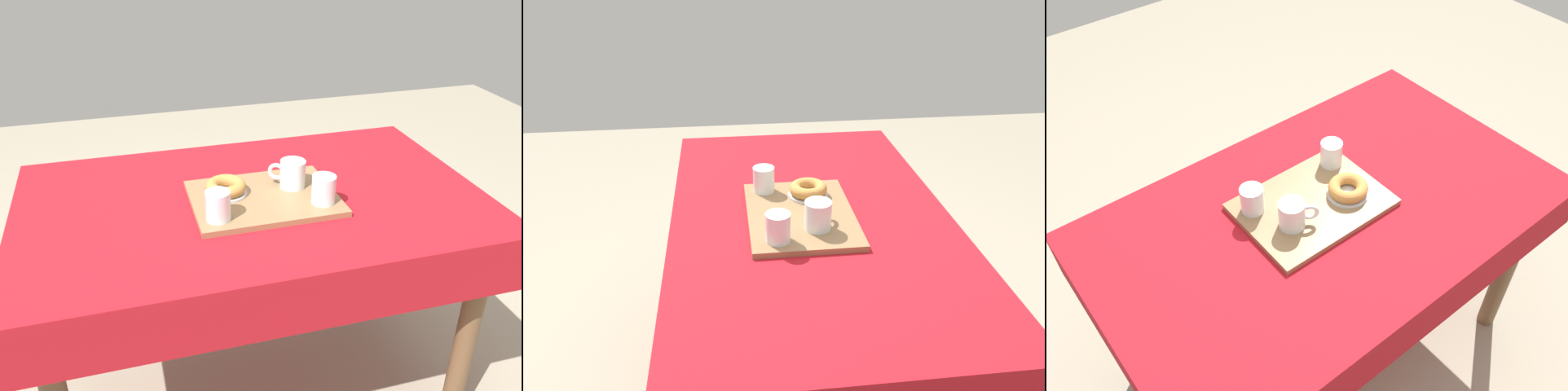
{
  "view_description": "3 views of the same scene",
  "coord_description": "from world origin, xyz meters",
  "views": [
    {
      "loc": [
        -0.36,
        -1.35,
        1.51
      ],
      "look_at": [
        0.02,
        -0.04,
        0.78
      ],
      "focal_mm": 37.32,
      "sensor_mm": 36.0,
      "label": 1
    },
    {
      "loc": [
        1.38,
        -0.24,
        1.53
      ],
      "look_at": [
        0.0,
        -0.08,
        0.82
      ],
      "focal_mm": 36.64,
      "sensor_mm": 36.0,
      "label": 2
    },
    {
      "loc": [
        0.74,
        0.84,
        1.92
      ],
      "look_at": [
        0.04,
        -0.03,
        0.82
      ],
      "focal_mm": 38.39,
      "sensor_mm": 36.0,
      "label": 3
    }
  ],
  "objects": [
    {
      "name": "donut_plate_left",
      "position": [
        -0.08,
        0.01,
        0.78
      ],
      "size": [
        0.12,
        0.12,
        0.01
      ],
      "primitive_type": "cylinder",
      "color": "silver",
      "rests_on": "serving_tray"
    },
    {
      "name": "tea_mug_left",
      "position": [
        0.12,
        -0.0,
        0.82
      ],
      "size": [
        0.11,
        0.08,
        0.08
      ],
      "color": "white",
      "rests_on": "serving_tray"
    },
    {
      "name": "dining_table",
      "position": [
        0.0,
        0.0,
        0.64
      ],
      "size": [
        1.36,
        0.83,
        0.76
      ],
      "color": "#A8141E",
      "rests_on": "ground"
    },
    {
      "name": "sugar_donut_left",
      "position": [
        -0.08,
        0.01,
        0.8
      ],
      "size": [
        0.12,
        0.12,
        0.04
      ],
      "primitive_type": "torus",
      "color": "#BC7F3D",
      "rests_on": "donut_plate_left"
    },
    {
      "name": "ground_plane",
      "position": [
        0.0,
        0.0,
        0.0
      ],
      "size": [
        6.0,
        6.0,
        0.0
      ],
      "primitive_type": "plane",
      "color": "gray"
    },
    {
      "name": "water_glass_near",
      "position": [
        0.18,
        -0.12,
        0.81
      ],
      "size": [
        0.07,
        0.07,
        0.08
      ],
      "color": "white",
      "rests_on": "serving_tray"
    },
    {
      "name": "serving_tray",
      "position": [
        0.03,
        -0.03,
        0.77
      ],
      "size": [
        0.42,
        0.31,
        0.02
      ],
      "primitive_type": "cube",
      "color": "olive",
      "rests_on": "dining_table"
    },
    {
      "name": "water_glass_far",
      "position": [
        -0.13,
        -0.13,
        0.81
      ],
      "size": [
        0.07,
        0.07,
        0.08
      ],
      "color": "white",
      "rests_on": "serving_tray"
    }
  ]
}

